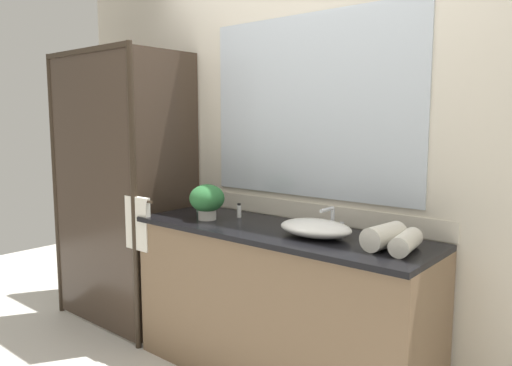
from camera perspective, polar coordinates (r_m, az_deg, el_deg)
wall_back_with_mirror at (r=3.00m, az=6.44°, el=3.41°), size 4.40×0.06×2.60m
vanity_cabinet at (r=2.92m, az=2.45°, el=-13.98°), size 1.80×0.58×0.90m
shower_enclosure at (r=3.56m, az=-16.01°, el=-0.91°), size 1.20×0.59×2.00m
sink_basin at (r=2.62m, az=6.93°, el=-5.23°), size 0.41×0.28×0.09m
faucet at (r=2.75m, az=8.77°, el=-4.62°), size 0.17×0.14×0.14m
potted_plant at (r=3.03m, az=-5.71°, el=-1.93°), size 0.22×0.22×0.22m
amenity_bottle_lotion at (r=3.32m, az=-4.92°, el=-2.50°), size 0.03×0.03×0.10m
amenity_bottle_body_wash at (r=3.10m, az=-1.98°, el=-3.25°), size 0.03×0.03×0.09m
amenity_bottle_conditioner at (r=3.30m, az=-6.72°, el=-2.56°), size 0.03×0.03×0.10m
rolled_towel_near_edge at (r=2.40m, az=17.04°, el=-6.59°), size 0.13×0.27×0.10m
rolled_towel_middle at (r=2.44m, az=14.70°, el=-6.01°), size 0.14×0.25×0.12m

